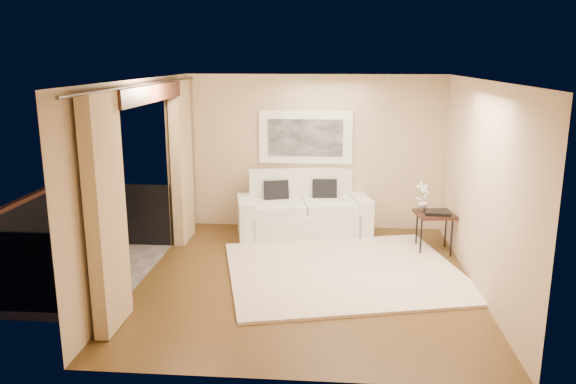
# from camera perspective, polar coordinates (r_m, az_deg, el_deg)

# --- Properties ---
(floor) EXTENTS (5.00, 5.00, 0.00)m
(floor) POSITION_cam_1_polar(r_m,az_deg,el_deg) (7.83, 1.87, -8.83)
(floor) COLOR #553B19
(floor) RESTS_ON ground
(room_shell) EXTENTS (5.00, 6.40, 5.00)m
(room_shell) POSITION_cam_1_polar(r_m,az_deg,el_deg) (7.66, -14.34, 9.69)
(room_shell) COLOR white
(room_shell) RESTS_ON ground
(balcony) EXTENTS (1.81, 2.60, 1.17)m
(balcony) POSITION_cam_1_polar(r_m,az_deg,el_deg) (8.57, -20.92, -6.48)
(balcony) COLOR #605B56
(balcony) RESTS_ON ground
(curtains) EXTENTS (0.16, 4.80, 2.64)m
(curtains) POSITION_cam_1_polar(r_m,az_deg,el_deg) (7.81, -13.70, 1.00)
(curtains) COLOR tan
(curtains) RESTS_ON ground
(artwork) EXTENTS (1.62, 0.07, 0.92)m
(artwork) POSITION_cam_1_polar(r_m,az_deg,el_deg) (9.81, 1.78, 5.56)
(artwork) COLOR white
(artwork) RESTS_ON room_shell
(rug) EXTENTS (3.79, 3.48, 0.04)m
(rug) POSITION_cam_1_polar(r_m,az_deg,el_deg) (8.08, 5.72, -8.00)
(rug) COLOR beige
(rug) RESTS_ON floor
(sofa) EXTENTS (2.38, 1.40, 1.07)m
(sofa) POSITION_cam_1_polar(r_m,az_deg,el_deg) (9.70, 1.52, -2.02)
(sofa) COLOR white
(sofa) RESTS_ON floor
(side_table) EXTENTS (0.65, 0.65, 0.62)m
(side_table) POSITION_cam_1_polar(r_m,az_deg,el_deg) (9.02, 14.67, -2.42)
(side_table) COLOR black
(side_table) RESTS_ON floor
(tray) EXTENTS (0.39, 0.30, 0.05)m
(tray) POSITION_cam_1_polar(r_m,az_deg,el_deg) (8.94, 14.94, -2.04)
(tray) COLOR black
(tray) RESTS_ON side_table
(orchid) EXTENTS (0.30, 0.28, 0.47)m
(orchid) POSITION_cam_1_polar(r_m,az_deg,el_deg) (9.04, 13.53, -0.41)
(orchid) COLOR white
(orchid) RESTS_ON side_table
(bistro_table) EXTENTS (0.86, 0.86, 0.82)m
(bistro_table) POSITION_cam_1_polar(r_m,az_deg,el_deg) (7.74, -20.04, -4.16)
(bistro_table) COLOR black
(bistro_table) RESTS_ON balcony
(balcony_chair_far) EXTENTS (0.46, 0.46, 0.91)m
(balcony_chair_far) POSITION_cam_1_polar(r_m,az_deg,el_deg) (8.77, -21.20, -3.68)
(balcony_chair_far) COLOR black
(balcony_chair_far) RESTS_ON balcony
(balcony_chair_near) EXTENTS (0.48, 0.48, 0.98)m
(balcony_chair_near) POSITION_cam_1_polar(r_m,az_deg,el_deg) (8.30, -18.53, -4.06)
(balcony_chair_near) COLOR black
(balcony_chair_near) RESTS_ON balcony
(ice_bucket) EXTENTS (0.18, 0.18, 0.20)m
(ice_bucket) POSITION_cam_1_polar(r_m,az_deg,el_deg) (7.83, -21.30, -2.69)
(ice_bucket) COLOR white
(ice_bucket) RESTS_ON bistro_table
(candle) EXTENTS (0.06, 0.06, 0.07)m
(candle) POSITION_cam_1_polar(r_m,az_deg,el_deg) (7.81, -19.29, -3.06)
(candle) COLOR red
(candle) RESTS_ON bistro_table
(vase) EXTENTS (0.04, 0.04, 0.18)m
(vase) POSITION_cam_1_polar(r_m,az_deg,el_deg) (7.56, -21.20, -3.31)
(vase) COLOR white
(vase) RESTS_ON bistro_table
(glass_a) EXTENTS (0.06, 0.06, 0.12)m
(glass_a) POSITION_cam_1_polar(r_m,az_deg,el_deg) (7.62, -19.39, -3.28)
(glass_a) COLOR silver
(glass_a) RESTS_ON bistro_table
(glass_b) EXTENTS (0.06, 0.06, 0.12)m
(glass_b) POSITION_cam_1_polar(r_m,az_deg,el_deg) (7.65, -19.14, -3.19)
(glass_b) COLOR silver
(glass_b) RESTS_ON bistro_table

